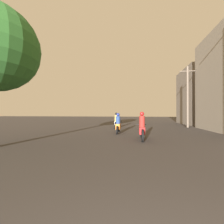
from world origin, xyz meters
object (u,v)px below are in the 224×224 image
Objects in this scene: motorcycle_red at (142,128)px; building_right_far at (205,97)px; utility_pole_far at (188,95)px; motorcycle_orange at (118,125)px; motorcycle_white at (116,122)px.

motorcycle_red is 15.71m from building_right_far.
utility_pole_far is (-3.79, -4.94, -0.34)m from building_right_far.
utility_pole_far is (6.58, 5.24, 2.70)m from motorcycle_orange.
building_right_far is (10.96, 6.50, 3.03)m from motorcycle_white.
utility_pole_far reaches higher than motorcycle_red.
motorcycle_red is at bearing -62.31° from motorcycle_white.
motorcycle_red is 9.58m from utility_pole_far.
motorcycle_red reaches higher than motorcycle_orange.
motorcycle_orange is at bearing 128.71° from motorcycle_red.
motorcycle_red reaches higher than motorcycle_white.
motorcycle_orange is 0.93× the size of motorcycle_white.
motorcycle_orange is at bearing -141.50° from utility_pole_far.
motorcycle_white is (-0.59, 3.68, 0.02)m from motorcycle_orange.
building_right_far reaches higher than motorcycle_orange.
motorcycle_orange is 8.84m from utility_pole_far.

